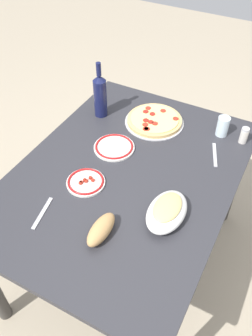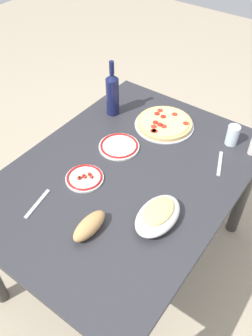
# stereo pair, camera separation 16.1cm
# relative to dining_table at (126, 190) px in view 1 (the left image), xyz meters

# --- Properties ---
(ground_plane) EXTENTS (8.00, 8.00, 0.00)m
(ground_plane) POSITION_rel_dining_table_xyz_m (0.00, 0.00, -0.64)
(ground_plane) COLOR tan
(ground_plane) RESTS_ON ground
(dining_table) EXTENTS (1.32, 0.96, 0.76)m
(dining_table) POSITION_rel_dining_table_xyz_m (0.00, 0.00, 0.00)
(dining_table) COLOR #2D2D33
(dining_table) RESTS_ON ground
(pepperoni_pizza) EXTENTS (0.32, 0.32, 0.03)m
(pepperoni_pizza) POSITION_rel_dining_table_xyz_m (-0.41, -0.04, 0.13)
(pepperoni_pizza) COLOR #B7B7BC
(pepperoni_pizza) RESTS_ON dining_table
(baked_pasta_dish) EXTENTS (0.24, 0.15, 0.08)m
(baked_pasta_dish) POSITION_rel_dining_table_xyz_m (0.15, 0.27, 0.16)
(baked_pasta_dish) COLOR white
(baked_pasta_dish) RESTS_ON dining_table
(wine_bottle) EXTENTS (0.07, 0.07, 0.31)m
(wine_bottle) POSITION_rel_dining_table_xyz_m (-0.34, -0.34, 0.24)
(wine_bottle) COLOR #141942
(wine_bottle) RESTS_ON dining_table
(water_glass) EXTENTS (0.06, 0.06, 0.10)m
(water_glass) POSITION_rel_dining_table_xyz_m (-0.48, 0.30, 0.17)
(water_glass) COLOR silver
(water_glass) RESTS_ON dining_table
(side_plate_near) EXTENTS (0.20, 0.20, 0.02)m
(side_plate_near) POSITION_rel_dining_table_xyz_m (-0.12, -0.13, 0.13)
(side_plate_near) COLOR white
(side_plate_near) RESTS_ON dining_table
(side_plate_far) EXTENTS (0.17, 0.17, 0.02)m
(side_plate_far) POSITION_rel_dining_table_xyz_m (0.14, -0.13, 0.13)
(side_plate_far) COLOR white
(side_plate_far) RESTS_ON dining_table
(bread_loaf) EXTENTS (0.17, 0.07, 0.07)m
(bread_loaf) POSITION_rel_dining_table_xyz_m (0.35, 0.08, 0.15)
(bread_loaf) COLOR tan
(bread_loaf) RESTS_ON dining_table
(spice_shaker) EXTENTS (0.04, 0.04, 0.09)m
(spice_shaker) POSITION_rel_dining_table_xyz_m (-0.47, 0.42, 0.16)
(spice_shaker) COLOR silver
(spice_shaker) RESTS_ON dining_table
(fork_left) EXTENTS (0.16, 0.07, 0.00)m
(fork_left) POSITION_rel_dining_table_xyz_m (-0.31, 0.33, 0.12)
(fork_left) COLOR #B7B7BC
(fork_left) RESTS_ON dining_table
(fork_right) EXTENTS (0.17, 0.05, 0.00)m
(fork_right) POSITION_rel_dining_table_xyz_m (0.37, -0.19, 0.12)
(fork_right) COLOR #B7B7BC
(fork_right) RESTS_ON dining_table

